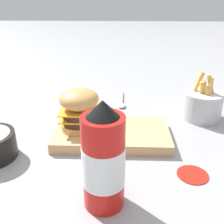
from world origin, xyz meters
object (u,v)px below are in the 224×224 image
serving_board (112,134)px  ketchup_bottle (103,160)px  fries_basket (202,105)px  spoon (122,103)px  burger (80,109)px

serving_board → ketchup_bottle: 0.24m
ketchup_bottle → fries_basket: (-0.27, -0.36, -0.05)m
fries_basket → spoon: 0.26m
serving_board → ketchup_bottle: size_ratio=1.46×
burger → spoon: 0.26m
spoon → fries_basket: bearing=68.7°
spoon → serving_board: bearing=-5.1°
ketchup_bottle → spoon: 0.47m
ketchup_bottle → serving_board: bearing=-91.4°
serving_board → spoon: size_ratio=1.97×
serving_board → fries_basket: 0.30m
serving_board → burger: size_ratio=2.73×
burger → spoon: bearing=-115.3°
burger → fries_basket: fries_basket is taller
burger → ketchup_bottle: (-0.08, 0.24, 0.01)m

